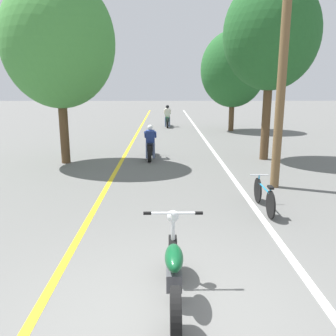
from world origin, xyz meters
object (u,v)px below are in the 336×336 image
Objects in this scene: motorcycle_foreground at (174,272)px; motorcycle_rider_lead at (150,146)px; motorcycle_rider_far at (167,119)px; roadside_tree_right_near at (271,34)px; roadside_tree_left at (58,43)px; roadside_tree_right_far at (233,69)px; utility_pole at (283,62)px; bicycle_parked at (264,196)px.

motorcycle_rider_lead is (-0.68, 9.53, 0.06)m from motorcycle_foreground.
motorcycle_rider_lead is at bearing -94.04° from motorcycle_rider_far.
roadside_tree_right_near is 1.02× the size of roadside_tree_left.
motorcycle_rider_lead is (3.09, 0.86, -3.73)m from roadside_tree_left.
motorcycle_foreground is at bearing -102.65° from roadside_tree_right_far.
utility_pole reaches higher than motorcycle_rider_far.
roadside_tree_right_near is 3.04× the size of motorcycle_rider_far.
roadside_tree_right_far is 5.53m from motorcycle_rider_far.
roadside_tree_left reaches higher than motorcycle_foreground.
utility_pole is 3.27× the size of motorcycle_rider_lead.
utility_pole is at bearing 61.20° from motorcycle_foreground.
roadside_tree_right_near is at bearing -71.51° from motorcycle_rider_far.
roadside_tree_right_far reaches higher than bicycle_parked.
bicycle_parked is (5.93, -5.13, -3.89)m from roadside_tree_left.
utility_pole is 4.07m from roadside_tree_right_near.
motorcycle_foreground is at bearing -118.80° from utility_pole.
bicycle_parked is at bearing -105.33° from roadside_tree_right_near.
utility_pole reaches higher than roadside_tree_left.
roadside_tree_right_near is 3.24× the size of motorcycle_foreground.
roadside_tree_left reaches higher than roadside_tree_right_far.
roadside_tree_left is 3.18× the size of motorcycle_foreground.
roadside_tree_right_near is at bearing -92.02° from roadside_tree_right_far.
utility_pole is at bearing -48.16° from motorcycle_rider_lead.
roadside_tree_right_far reaches higher than motorcycle_rider_lead.
roadside_tree_left is 2.99× the size of motorcycle_rider_far.
roadside_tree_right_far is at bearing 77.35° from motorcycle_foreground.
roadside_tree_left is 12.69m from motorcycle_rider_far.
utility_pole reaches higher than roadside_tree_right_far.
roadside_tree_left is at bearing -108.45° from motorcycle_rider_far.
motorcycle_foreground is 4.15m from bicycle_parked.
motorcycle_foreground is 20.19m from motorcycle_rider_far.
motorcycle_rider_far is (3.84, 11.52, -3.68)m from roadside_tree_left.
roadside_tree_right_near is 7.53m from roadside_tree_left.
roadside_tree_right_far is at bearing -29.23° from motorcycle_rider_far.
roadside_tree_right_near is at bearing 68.07° from motorcycle_foreground.
roadside_tree_right_far is 3.53× the size of bicycle_parked.
motorcycle_foreground is at bearing -85.91° from motorcycle_rider_lead.
roadside_tree_left is at bearing -130.01° from roadside_tree_right_far.
motorcycle_rider_lead is at bearing -119.18° from roadside_tree_right_far.
roadside_tree_right_near is at bearing -3.49° from motorcycle_rider_lead.
roadside_tree_right_far is at bearing 82.60° from bicycle_parked.
bicycle_parked is at bearing -40.84° from roadside_tree_left.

